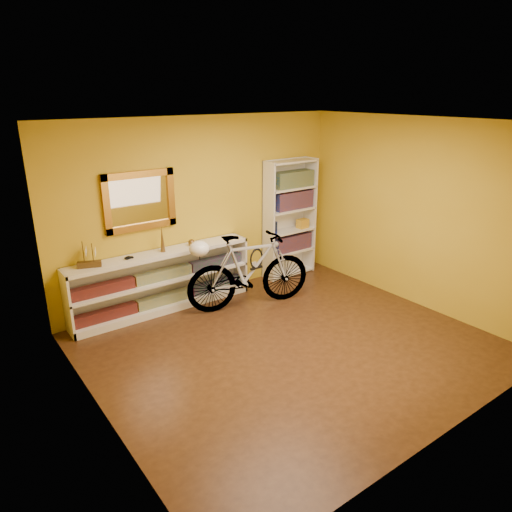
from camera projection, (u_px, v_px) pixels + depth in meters
floor at (290, 346)px, 5.68m from camera, size 4.50×4.00×0.01m
ceiling at (296, 122)px, 4.81m from camera, size 4.50×4.00×0.01m
back_wall at (202, 209)px, 6.77m from camera, size 4.50×0.01×2.60m
left_wall at (91, 291)px, 3.99m from camera, size 0.01×4.00×2.60m
right_wall at (417, 214)px, 6.50m from camera, size 0.01×4.00×2.60m
gilt_mirror at (140, 201)px, 6.12m from camera, size 0.98×0.06×0.78m
wall_socket at (254, 265)px, 7.60m from camera, size 0.09×0.02×0.09m
console_unit at (163, 281)px, 6.48m from camera, size 2.60×0.35×0.85m
cd_row_lower at (165, 299)px, 6.55m from camera, size 2.50×0.13×0.14m
cd_row_upper at (163, 274)px, 6.43m from camera, size 2.50×0.13×0.14m
model_ship at (88, 254)px, 5.75m from camera, size 0.30×0.20×0.34m
toy_car at (129, 259)px, 6.09m from camera, size 0.00×0.00×0.00m
bronze_ornament at (162, 239)px, 6.30m from camera, size 0.06×0.06×0.37m
decorative_orb at (192, 243)px, 6.59m from camera, size 0.09×0.09×0.09m
bookcase at (290, 219)px, 7.60m from camera, size 0.90×0.30×1.90m
book_row_a at (291, 242)px, 7.77m from camera, size 0.70×0.22×0.26m
book_row_b at (293, 200)px, 7.53m from camera, size 0.70×0.22×0.28m
book_row_c at (293, 179)px, 7.42m from camera, size 0.70×0.22×0.25m
travel_mug at (275, 228)px, 7.44m from camera, size 0.08×0.08×0.19m
red_tin at (280, 182)px, 7.31m from camera, size 0.18×0.18×0.19m
yellow_bag at (303, 224)px, 7.75m from camera, size 0.20×0.14×0.15m
bicycle at (249, 271)px, 6.55m from camera, size 0.92×1.90×1.08m
helmet at (199, 249)px, 6.17m from camera, size 0.27×0.26×0.21m
u_lock at (256, 259)px, 6.54m from camera, size 0.22×0.02×0.22m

